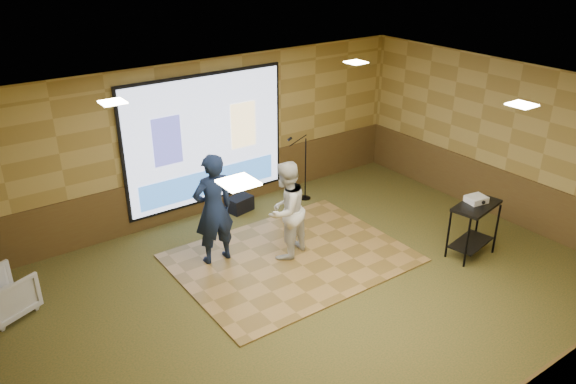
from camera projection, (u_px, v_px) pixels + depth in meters
ground at (318, 292)px, 8.67m from camera, size 9.00×9.00×0.00m
room_shell at (321, 167)px, 7.79m from camera, size 9.04×7.04×3.02m
wainscot_back at (209, 189)px, 11.04m from camera, size 9.00×0.04×0.95m
wainscot_right at (500, 193)px, 10.84m from camera, size 0.04×7.00×0.95m
projector_screen at (207, 141)px, 10.59m from camera, size 3.32×0.06×2.52m
downlight_nw at (113, 102)px, 7.59m from camera, size 0.32×0.32×0.02m
downlight_ne at (356, 62)px, 9.91m from camera, size 0.32×0.32×0.02m
downlight_sw at (238, 183)px, 5.15m from camera, size 0.32×0.32×0.02m
downlight_se at (522, 105)px, 7.48m from camera, size 0.32×0.32×0.02m
dance_floor at (292, 258)px, 9.56m from camera, size 3.78×2.88×0.03m
player_left at (213, 209)px, 9.10m from camera, size 0.71×0.48×1.90m
player_right at (286, 210)px, 9.28m from camera, size 1.00×0.89×1.70m
av_table at (474, 220)px, 9.41m from camera, size 0.92×0.48×0.97m
projector at (476, 199)px, 9.34m from camera, size 0.36×0.32×0.11m
mic_stand at (303, 177)px, 11.50m from camera, size 0.56×0.23×1.43m
banquet_chair at (4, 294)px, 8.06m from camera, size 0.95×0.94×0.66m
duffel_bag at (240, 204)px, 11.15m from camera, size 0.54×0.41×0.30m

